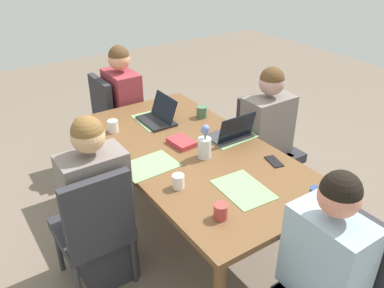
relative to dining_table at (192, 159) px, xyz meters
name	(u,v)px	position (x,y,z in m)	size (l,w,h in m)	color
ground_plane	(192,228)	(0.00, 0.00, -0.65)	(10.00, 10.00, 0.00)	#756656
dining_table	(192,159)	(0.00, 0.00, 0.00)	(1.97, 1.03, 0.72)	brown
chair_near_left_near	(95,225)	(0.11, -0.81, -0.15)	(0.44, 0.44, 0.90)	#2D2D33
person_near_left_near	(99,212)	(0.04, -0.75, -0.12)	(0.36, 0.40, 1.19)	#2D2D33
chair_head_left_left_mid	(115,116)	(-1.30, -0.04, -0.15)	(0.44, 0.44, 0.90)	#2D2D33
person_head_left_left_mid	(124,114)	(-1.24, 0.04, -0.12)	(0.40, 0.36, 1.19)	#2D2D33
chair_head_right_left_far	(339,287)	(1.28, 0.05, -0.15)	(0.44, 0.44, 0.90)	#2D2D33
person_head_right_left_far	(321,282)	(1.22, -0.02, -0.12)	(0.40, 0.36, 1.19)	#2D2D33
chair_far_right_near	(264,142)	(-0.10, 0.81, -0.15)	(0.44, 0.44, 0.90)	#2D2D33
person_far_right_near	(265,144)	(-0.02, 0.75, -0.12)	(0.36, 0.40, 1.19)	#2D2D33
flower_vase	(205,143)	(0.13, 0.02, 0.18)	(0.09, 0.09, 0.25)	silver
placemat_near_left_near	(149,166)	(0.02, -0.35, 0.07)	(0.36, 0.26, 0.00)	#7FAD70
placemat_head_left_left_mid	(154,120)	(-0.58, 0.02, 0.07)	(0.36, 0.26, 0.00)	#7FAD70
placemat_head_right_left_far	(243,189)	(0.58, -0.01, 0.07)	(0.36, 0.26, 0.00)	#7FAD70
placemat_far_right_near	(230,136)	(-0.01, 0.35, 0.07)	(0.36, 0.26, 0.00)	#7FAD70
laptop_far_right_near	(231,133)	(0.02, 0.34, 0.12)	(0.22, 0.32, 0.21)	#38383D
laptop_head_left_left_mid	(159,117)	(-0.54, 0.04, 0.11)	(0.32, 0.22, 0.21)	black
coffee_mug_near_left	(221,211)	(0.71, -0.29, 0.11)	(0.08, 0.08, 0.09)	#AD3D38
coffee_mug_near_right	(113,126)	(-0.58, -0.34, 0.12)	(0.08, 0.08, 0.09)	white
coffee_mug_centre_left	(202,112)	(-0.42, 0.38, 0.12)	(0.09, 0.09, 0.09)	#47704C
coffee_mug_centre_right	(315,195)	(0.90, 0.26, 0.12)	(0.08, 0.08, 0.09)	#33477A
coffee_mug_far_left	(178,181)	(0.34, -0.33, 0.12)	(0.07, 0.07, 0.09)	white
book_red_cover	(182,142)	(-0.11, -0.02, 0.09)	(0.20, 0.14, 0.04)	#B73338
phone_black	(274,161)	(0.45, 0.37, 0.07)	(0.15, 0.07, 0.01)	black
phone_silver	(164,102)	(-0.87, 0.28, 0.07)	(0.15, 0.07, 0.01)	silver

